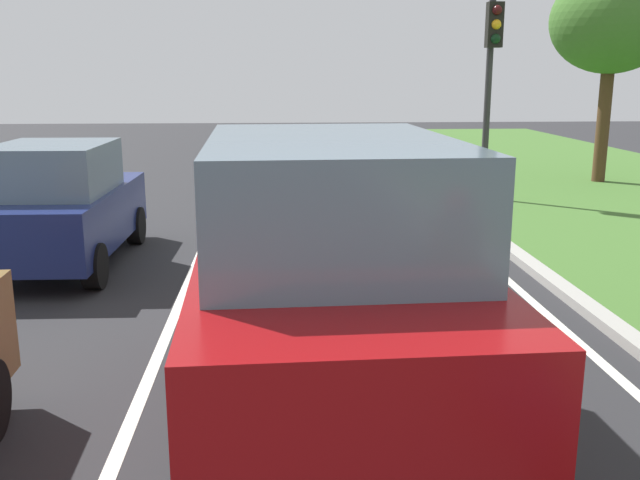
% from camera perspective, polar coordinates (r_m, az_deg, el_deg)
% --- Properties ---
extents(ground_plane, '(60.00, 60.00, 0.00)m').
position_cam_1_polar(ground_plane, '(11.09, -6.04, -0.97)').
color(ground_plane, '#262628').
extents(lane_line_center, '(0.12, 32.00, 0.01)m').
position_cam_1_polar(lane_line_center, '(11.15, -9.64, -1.00)').
color(lane_line_center, silver).
rests_on(lane_line_center, ground).
extents(lane_line_right_edge, '(0.12, 32.00, 0.01)m').
position_cam_1_polar(lane_line_right_edge, '(11.51, 12.17, -0.65)').
color(lane_line_right_edge, silver).
rests_on(lane_line_right_edge, ground).
extents(curb_right, '(0.24, 48.00, 0.12)m').
position_cam_1_polar(curb_right, '(11.64, 14.55, -0.34)').
color(curb_right, '#9E9B93').
rests_on(curb_right, ground).
extents(car_suv_ahead, '(2.09, 4.56, 2.28)m').
position_cam_1_polar(car_suv_ahead, '(5.35, 0.64, -3.54)').
color(car_suv_ahead, maroon).
rests_on(car_suv_ahead, ground).
extents(car_hatchback_far, '(1.79, 3.73, 1.78)m').
position_cam_1_polar(car_hatchback_far, '(10.75, -20.24, 2.63)').
color(car_hatchback_far, navy).
rests_on(car_hatchback_far, ground).
extents(traffic_light_near_right, '(0.32, 0.50, 4.29)m').
position_cam_1_polar(traffic_light_near_right, '(15.57, 13.68, 13.81)').
color(traffic_light_near_right, '#2D2D2D').
rests_on(traffic_light_near_right, ground).
extents(tree_roadside_far, '(2.95, 2.95, 5.22)m').
position_cam_1_polar(tree_roadside_far, '(19.18, 22.55, 15.95)').
color(tree_roadside_far, '#4C331E').
rests_on(tree_roadside_far, ground).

